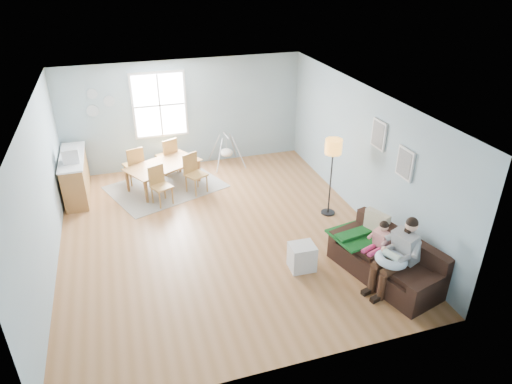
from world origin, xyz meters
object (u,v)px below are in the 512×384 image
object	(u,v)px
father	(398,253)
chair_se	(194,171)
sofa	(387,262)
monitor	(70,155)
baby_swing	(227,152)
chair_sw	(159,183)
chair_ne	(168,154)
storage_cube	(302,257)
dining_table	(165,176)
chair_nw	(135,163)
toddler	(379,239)
floor_lamp	(333,153)
counter	(75,176)

from	to	relation	value
father	chair_se	xyz separation A→B (m)	(-2.50, 4.39, -0.16)
sofa	monitor	world-z (taller)	monitor
monitor	baby_swing	distance (m)	3.83
chair_sw	chair_ne	size ratio (longest dim) A/B	0.93
sofa	storage_cube	distance (m)	1.45
chair_sw	chair_ne	distance (m)	1.51
storage_cube	monitor	bearing A→B (deg)	135.59
dining_table	chair_nw	distance (m)	0.79
toddler	chair_nw	distance (m)	6.00
toddler	chair_se	bearing A→B (deg)	121.74
dining_table	chair_nw	size ratio (longest dim) A/B	1.77
father	floor_lamp	xyz separation A→B (m)	(0.02, 2.53, 0.71)
storage_cube	baby_swing	xyz separation A→B (m)	(-0.17, 4.65, 0.13)
toddler	baby_swing	bearing A→B (deg)	104.82
storage_cube	chair_se	size ratio (longest dim) A/B	0.52
chair_ne	monitor	size ratio (longest dim) A/B	2.65
floor_lamp	monitor	world-z (taller)	floor_lamp
chair_sw	chair_se	distance (m)	0.88
dining_table	chair_se	xyz separation A→B (m)	(0.62, -0.41, 0.23)
chair_sw	counter	world-z (taller)	counter
father	sofa	bearing A→B (deg)	81.22
sofa	toddler	xyz separation A→B (m)	(-0.12, 0.16, 0.39)
dining_table	toddler	bearing A→B (deg)	-83.32
dining_table	chair_ne	size ratio (longest dim) A/B	1.77
floor_lamp	counter	bearing A→B (deg)	154.26
monitor	baby_swing	xyz separation A→B (m)	(3.63, 0.93, -0.76)
father	chair_sw	world-z (taller)	father
chair_sw	sofa	bearing A→B (deg)	-48.24
storage_cube	counter	world-z (taller)	counter
toddler	storage_cube	bearing A→B (deg)	158.47
dining_table	sofa	bearing A→B (deg)	-83.27
storage_cube	baby_swing	distance (m)	4.66
floor_lamp	chair_ne	xyz separation A→B (m)	(-2.94, 2.99, -0.86)
sofa	counter	world-z (taller)	counter
baby_swing	dining_table	bearing A→B (deg)	-155.01
chair_se	monitor	bearing A→B (deg)	174.05
toddler	chair_ne	size ratio (longest dim) A/B	0.84
chair_nw	chair_sw	bearing A→B (deg)	-68.90
father	dining_table	distance (m)	5.74
chair_ne	chair_se	bearing A→B (deg)	-69.76
toddler	chair_se	world-z (taller)	toddler
dining_table	chair_sw	distance (m)	0.78
dining_table	chair_sw	world-z (taller)	chair_sw
monitor	toddler	bearing A→B (deg)	-40.05
dining_table	counter	distance (m)	1.97
father	baby_swing	world-z (taller)	father
storage_cube	dining_table	bearing A→B (deg)	115.72
dining_table	monitor	bearing A→B (deg)	155.76
toddler	chair_sw	bearing A→B (deg)	131.98
sofa	dining_table	distance (m)	5.50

